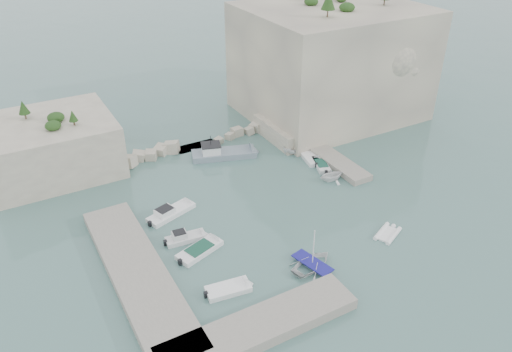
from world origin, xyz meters
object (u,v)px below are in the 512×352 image
motorboat_b (186,240)px  work_boat (224,156)px  motorboat_e (228,291)px  tender_east_c (309,159)px  tender_east_a (331,180)px  inflatable_dinghy (387,235)px  motorboat_c (200,252)px  rowboat (312,266)px  tender_east_b (321,167)px  motorboat_a (171,215)px  tender_east_d (296,154)px

motorboat_b → work_boat: bearing=57.6°
motorboat_e → tender_east_c: same height
tender_east_a → tender_east_c: size_ratio=0.64×
motorboat_e → inflatable_dinghy: (19.03, -0.74, 0.00)m
motorboat_e → tender_east_a: bearing=37.0°
motorboat_b → work_boat: size_ratio=0.48×
motorboat_c → rowboat: 11.72m
tender_east_b → motorboat_c: bearing=130.1°
tender_east_c → motorboat_a: bearing=110.4°
tender_east_a → motorboat_a: bearing=87.0°
motorboat_e → tender_east_b: same height
motorboat_e → tender_east_d: (20.62, 19.85, 0.00)m
motorboat_a → rowboat: bearing=-77.9°
inflatable_dinghy → tender_east_c: size_ratio=0.68×
motorboat_e → tender_east_b: 26.26m
tender_east_d → work_boat: 10.20m
rowboat → tender_east_a: 17.16m
motorboat_a → tender_east_b: bearing=-16.7°
motorboat_a → motorboat_b: bearing=-112.5°
motorboat_c → tender_east_d: size_ratio=1.44×
motorboat_c → tender_east_b: 23.15m
motorboat_e → rowboat: bearing=1.5°
motorboat_b → rowboat: motorboat_b is taller
motorboat_a → tender_east_c: (21.55, 3.35, 0.00)m
motorboat_e → tender_east_b: (21.51, 15.06, 0.00)m
motorboat_b → motorboat_a: (0.37, 5.25, 0.00)m
motorboat_b → tender_east_d: bearing=32.9°
tender_east_b → tender_east_c: 2.70m
tender_east_b → work_boat: bearing=67.2°
motorboat_c → motorboat_a: bearing=72.2°
motorboat_b → motorboat_c: (0.51, -2.56, 0.00)m
tender_east_b → inflatable_dinghy: bearing=-170.2°
motorboat_a → tender_east_b: motorboat_a is taller
rowboat → tender_east_d: 23.89m
motorboat_c → work_boat: 20.84m
motorboat_a → motorboat_e: motorboat_a is taller
motorboat_e → motorboat_c: size_ratio=0.83×
motorboat_a → work_boat: 15.02m
motorboat_e → tender_east_a: (20.62, 11.57, 0.00)m
motorboat_c → inflatable_dinghy: motorboat_c is taller
motorboat_b → motorboat_a: bearing=92.1°
tender_east_c → tender_east_a: bearing=-175.4°
work_boat → inflatable_dinghy: bearing=-54.9°
motorboat_a → tender_east_a: (20.80, -2.83, 0.00)m
rowboat → inflatable_dinghy: bearing=-102.3°
motorboat_e → rowboat: (8.91, -0.97, 0.00)m
tender_east_c → tender_east_d: 2.23m
motorboat_e → work_boat: size_ratio=0.48×
motorboat_c → work_boat: (11.37, 17.46, 0.00)m
work_boat → motorboat_b: bearing=-110.7°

